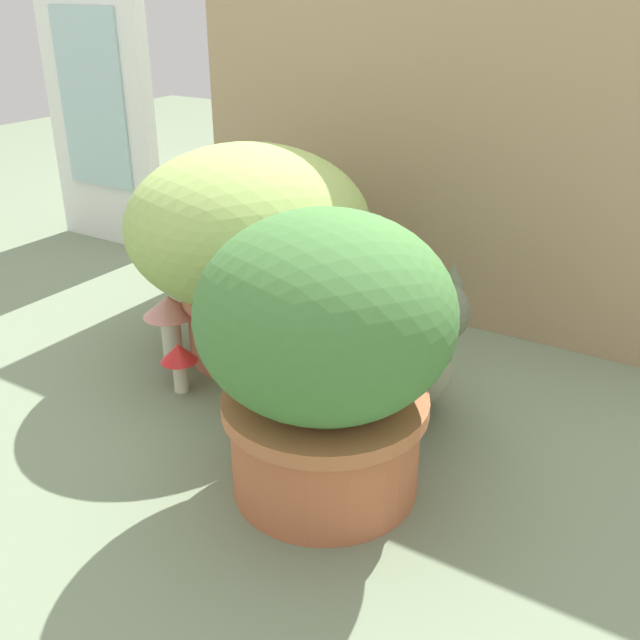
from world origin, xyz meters
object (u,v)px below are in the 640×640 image
(cat, at_px, (399,346))
(mushroom_ornament_red, at_px, (179,358))
(mushroom_ornament_pink, at_px, (170,315))
(grass_planter, at_px, (249,239))
(leafy_planter, at_px, (325,350))

(cat, height_order, mushroom_ornament_red, cat)
(cat, height_order, mushroom_ornament_pink, cat)
(mushroom_ornament_red, relative_size, mushroom_ornament_pink, 0.67)
(mushroom_ornament_red, bearing_deg, mushroom_ornament_pink, 139.62)
(mushroom_ornament_red, height_order, mushroom_ornament_pink, mushroom_ornament_pink)
(grass_planter, bearing_deg, cat, -2.65)
(mushroom_ornament_red, bearing_deg, grass_planter, 82.90)
(cat, bearing_deg, mushroom_ornament_red, -153.87)
(leafy_planter, relative_size, mushroom_ornament_pink, 2.95)
(mushroom_ornament_pink, bearing_deg, cat, 12.78)
(leafy_planter, xyz_separation_m, mushroom_ornament_pink, (-0.49, 0.18, -0.13))
(cat, distance_m, mushroom_ornament_red, 0.42)
(grass_planter, bearing_deg, leafy_planter, -39.25)
(grass_planter, xyz_separation_m, mushroom_ornament_pink, (-0.12, -0.12, -0.15))
(leafy_planter, xyz_separation_m, cat, (-0.02, 0.29, -0.12))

